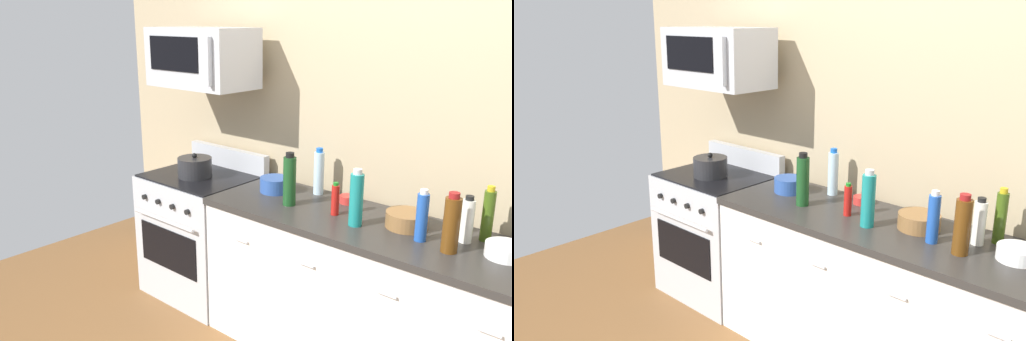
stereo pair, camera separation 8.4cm
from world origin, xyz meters
TOP-DOWN VIEW (x-y plane):
  - back_wall at (0.00, 0.41)m, footprint 5.20×0.10m
  - counter_unit at (0.00, -0.00)m, footprint 2.11×0.66m
  - range_oven at (-1.43, 0.00)m, footprint 0.76×0.69m
  - microwave at (-1.43, 0.05)m, footprint 0.74×0.44m
  - bottle_wine_amber at (0.42, -0.07)m, footprint 0.08×0.08m
  - bottle_olive_oil at (0.51, 0.18)m, footprint 0.06×0.06m
  - bottle_water_clear at (-0.56, 0.23)m, footprint 0.07×0.07m
  - bottle_soda_blue at (0.26, -0.04)m, footprint 0.06×0.06m
  - bottle_wine_green at (-0.57, -0.06)m, footprint 0.08×0.08m
  - bottle_sparkling_teal at (-0.10, -0.08)m, footprint 0.08×0.08m
  - bottle_vinegar_white at (0.44, 0.10)m, footprint 0.06×0.06m
  - bottle_hot_sauce_red at (-0.27, -0.02)m, footprint 0.05×0.05m
  - bowl_red_small at (-0.32, 0.20)m, footprint 0.10×0.10m
  - bowl_blue_mixing at (-0.80, 0.07)m, footprint 0.19×0.19m
  - bowl_wooden_salad at (0.13, 0.08)m, footprint 0.23×0.23m
  - bowl_white_ceramic at (0.65, 0.05)m, footprint 0.19×0.19m
  - stockpot at (-1.43, -0.05)m, footprint 0.24×0.24m

SIDE VIEW (x-z plane):
  - counter_unit at x=0.00m, z-range 0.00..0.92m
  - range_oven at x=-1.43m, z-range -0.07..1.00m
  - bowl_red_small at x=-0.32m, z-range 0.92..0.97m
  - bowl_white_ceramic at x=0.65m, z-range 0.92..0.99m
  - bowl_wooden_salad at x=0.13m, z-range 0.92..1.01m
  - bowl_blue_mixing at x=-0.80m, z-range 0.92..1.02m
  - stockpot at x=-1.43m, z-range 0.91..1.08m
  - bottle_hot_sauce_red at x=-0.27m, z-range 0.92..1.11m
  - bottle_vinegar_white at x=0.44m, z-range 0.91..1.16m
  - bottle_soda_blue at x=0.26m, z-range 0.91..1.19m
  - bottle_olive_oil at x=0.51m, z-range 0.91..1.20m
  - bottle_wine_amber at x=0.42m, z-range 0.91..1.22m
  - bottle_water_clear at x=-0.56m, z-range 0.91..1.22m
  - bottle_sparkling_teal at x=-0.10m, z-range 0.91..1.23m
  - bottle_wine_green at x=-0.57m, z-range 0.91..1.24m
  - back_wall at x=0.00m, z-range 0.00..2.70m
  - microwave at x=-1.43m, z-range 1.55..1.95m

